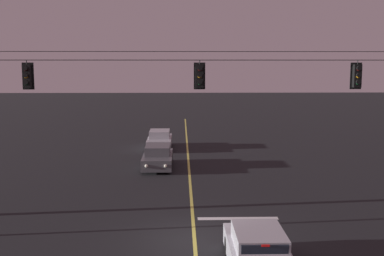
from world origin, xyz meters
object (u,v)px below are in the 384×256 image
(traffic_light_left_inner, at_px, (200,76))
(traffic_light_centre, at_px, (357,76))
(car_oncoming_trailing, at_px, (160,140))
(car_oncoming_lead, at_px, (158,157))
(traffic_light_leftmost, at_px, (27,76))
(car_waiting_near_lane, at_px, (258,252))

(traffic_light_left_inner, distance_m, traffic_light_centre, 6.61)
(traffic_light_left_inner, distance_m, car_oncoming_trailing, 17.40)
(traffic_light_left_inner, height_order, car_oncoming_trailing, traffic_light_left_inner)
(car_oncoming_lead, bearing_deg, car_oncoming_trailing, 91.53)
(traffic_light_leftmost, distance_m, car_oncoming_trailing, 17.86)
(car_waiting_near_lane, bearing_deg, traffic_light_leftmost, 146.48)
(car_oncoming_lead, height_order, car_oncoming_trailing, same)
(traffic_light_leftmost, bearing_deg, traffic_light_left_inner, 0.00)
(traffic_light_leftmost, relative_size, car_oncoming_lead, 0.28)
(traffic_light_leftmost, height_order, traffic_light_centre, same)
(traffic_light_leftmost, height_order, car_oncoming_lead, traffic_light_leftmost)
(car_oncoming_trailing, bearing_deg, traffic_light_leftmost, -106.04)
(traffic_light_leftmost, height_order, car_waiting_near_lane, traffic_light_leftmost)
(car_waiting_near_lane, distance_m, car_oncoming_lead, 15.81)
(traffic_light_leftmost, relative_size, traffic_light_left_inner, 1.00)
(car_waiting_near_lane, bearing_deg, traffic_light_left_inner, 105.54)
(traffic_light_left_inner, bearing_deg, traffic_light_leftmost, 180.00)
(car_oncoming_lead, bearing_deg, car_waiting_near_lane, -75.87)
(traffic_light_leftmost, xyz_separation_m, traffic_light_centre, (13.75, 0.00, 0.00))
(traffic_light_left_inner, height_order, car_waiting_near_lane, traffic_light_left_inner)
(car_waiting_near_lane, bearing_deg, traffic_light_centre, 49.21)
(traffic_light_left_inner, distance_m, car_waiting_near_lane, 8.03)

